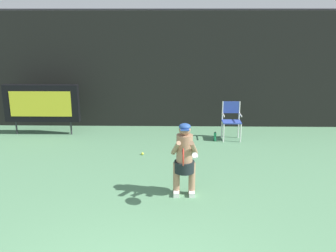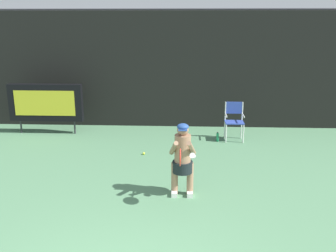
% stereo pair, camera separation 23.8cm
% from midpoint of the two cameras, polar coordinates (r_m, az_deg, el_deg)
% --- Properties ---
extents(backdrop_screen, '(18.00, 0.12, 3.66)m').
position_cam_midpoint_polar(backdrop_screen, '(11.91, -2.68, 8.49)').
color(backdrop_screen, black).
rests_on(backdrop_screen, ground).
extents(scoreboard, '(2.20, 0.21, 1.50)m').
position_cam_midpoint_polar(scoreboard, '(11.73, -19.17, 3.26)').
color(scoreboard, black).
rests_on(scoreboard, ground).
extents(umpire_chair, '(0.52, 0.44, 1.08)m').
position_cam_midpoint_polar(umpire_chair, '(10.80, 8.96, 1.16)').
color(umpire_chair, white).
rests_on(umpire_chair, ground).
extents(water_bottle, '(0.07, 0.07, 0.27)m').
position_cam_midpoint_polar(water_bottle, '(10.72, 6.51, -1.62)').
color(water_bottle, '#208C56').
rests_on(water_bottle, ground).
extents(tennis_player, '(0.53, 0.59, 1.43)m').
position_cam_midpoint_polar(tennis_player, '(7.18, 1.56, -4.75)').
color(tennis_player, white).
rests_on(tennis_player, ground).
extents(tennis_racket, '(0.03, 0.60, 0.31)m').
position_cam_midpoint_polar(tennis_racket, '(6.63, 1.29, -4.69)').
color(tennis_racket, black).
extents(tennis_ball_loose, '(0.07, 0.07, 0.07)m').
position_cam_midpoint_polar(tennis_ball_loose, '(9.59, -4.60, -4.20)').
color(tennis_ball_loose, '#CCDB3D').
rests_on(tennis_ball_loose, ground).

